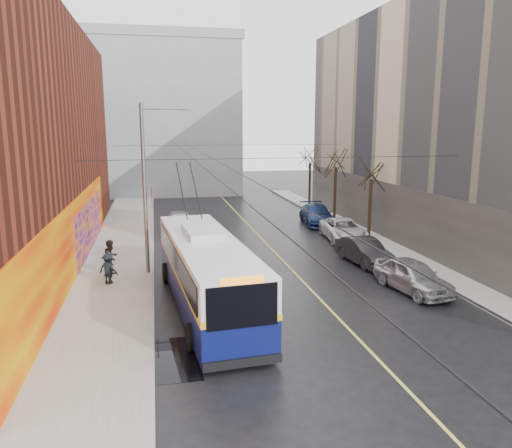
{
  "coord_description": "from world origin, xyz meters",
  "views": [
    {
      "loc": [
        -5.75,
        -16.32,
        7.86
      ],
      "look_at": [
        -0.9,
        7.57,
        3.04
      ],
      "focal_mm": 35.0,
      "sensor_mm": 36.0,
      "label": 1
    }
  ],
  "objects": [
    {
      "name": "ground",
      "position": [
        0.0,
        0.0,
        0.0
      ],
      "size": [
        140.0,
        140.0,
        0.0
      ],
      "primitive_type": "plane",
      "color": "black",
      "rests_on": "ground"
    },
    {
      "name": "sidewalk_left",
      "position": [
        -8.0,
        12.0,
        0.07
      ],
      "size": [
        4.0,
        60.0,
        0.15
      ],
      "primitive_type": "cube",
      "color": "gray",
      "rests_on": "ground"
    },
    {
      "name": "sidewalk_right",
      "position": [
        9.0,
        12.0,
        0.07
      ],
      "size": [
        2.0,
        60.0,
        0.15
      ],
      "primitive_type": "cube",
      "color": "gray",
      "rests_on": "ground"
    },
    {
      "name": "lane_line",
      "position": [
        1.5,
        14.0,
        0.0
      ],
      "size": [
        0.12,
        50.0,
        0.01
      ],
      "primitive_type": "cube",
      "color": "#BFB74C",
      "rests_on": "ground"
    },
    {
      "name": "building_right",
      "position": [
        16.99,
        14.0,
        7.99
      ],
      "size": [
        14.06,
        36.0,
        16.0
      ],
      "color": "tan",
      "rests_on": "ground"
    },
    {
      "name": "building_far",
      "position": [
        -6.0,
        44.99,
        9.02
      ],
      "size": [
        20.5,
        12.1,
        18.0
      ],
      "color": "gray",
      "rests_on": "ground"
    },
    {
      "name": "streetlight_pole",
      "position": [
        -6.14,
        10.0,
        4.85
      ],
      "size": [
        2.65,
        0.6,
        9.0
      ],
      "color": "slate",
      "rests_on": "ground"
    },
    {
      "name": "catenary_wires",
      "position": [
        -2.54,
        14.77,
        6.25
      ],
      "size": [
        18.0,
        60.0,
        0.22
      ],
      "color": "black"
    },
    {
      "name": "tree_near",
      "position": [
        9.0,
        16.0,
        4.98
      ],
      "size": [
        3.2,
        3.2,
        6.4
      ],
      "color": "black",
      "rests_on": "ground"
    },
    {
      "name": "tree_mid",
      "position": [
        9.0,
        23.0,
        5.25
      ],
      "size": [
        3.2,
        3.2,
        6.68
      ],
      "color": "black",
      "rests_on": "ground"
    },
    {
      "name": "tree_far",
      "position": [
        9.0,
        30.0,
        5.14
      ],
      "size": [
        3.2,
        3.2,
        6.57
      ],
      "color": "black",
      "rests_on": "ground"
    },
    {
      "name": "puddle",
      "position": [
        -5.5,
        -0.18,
        0.0
      ],
      "size": [
        2.04,
        3.47,
        0.01
      ],
      "primitive_type": "cube",
      "color": "black",
      "rests_on": "ground"
    },
    {
      "name": "pigeons_flying",
      "position": [
        -3.3,
        8.93,
        7.51
      ],
      "size": [
        4.49,
        2.84,
        1.95
      ],
      "color": "slate"
    },
    {
      "name": "trolleybus",
      "position": [
        -3.71,
        4.52,
        1.65
      ],
      "size": [
        3.71,
        12.69,
        5.94
      ],
      "rotation": [
        0.0,
        0.0,
        0.08
      ],
      "color": "#090F49",
      "rests_on": "ground"
    },
    {
      "name": "parked_car_a",
      "position": [
        6.21,
        4.71,
        0.78
      ],
      "size": [
        2.53,
        4.83,
        1.57
      ],
      "primitive_type": "imported",
      "rotation": [
        0.0,
        0.0,
        0.15
      ],
      "color": "#B2B3B7",
      "rests_on": "ground"
    },
    {
      "name": "parked_car_b",
      "position": [
        5.94,
        9.77,
        0.74
      ],
      "size": [
        2.05,
        4.65,
        1.48
      ],
      "primitive_type": "imported",
      "rotation": [
        0.0,
        0.0,
        0.11
      ],
      "color": "#242326",
      "rests_on": "ground"
    },
    {
      "name": "parked_car_c",
      "position": [
        7.0,
        15.76,
        0.74
      ],
      "size": [
        2.93,
        5.52,
        1.48
      ],
      "primitive_type": "imported",
      "rotation": [
        0.0,
        0.0,
        -0.09
      ],
      "color": "silver",
      "rests_on": "ground"
    },
    {
      "name": "parked_car_d",
      "position": [
        7.0,
        21.62,
        0.79
      ],
      "size": [
        2.79,
        5.63,
        1.57
      ],
      "primitive_type": "imported",
      "rotation": [
        0.0,
        0.0,
        -0.11
      ],
      "color": "navy",
      "rests_on": "ground"
    },
    {
      "name": "following_car",
      "position": [
        -4.05,
        20.55,
        0.81
      ],
      "size": [
        1.94,
        4.78,
        1.62
      ],
      "primitive_type": "imported",
      "rotation": [
        0.0,
        0.0,
        0.01
      ],
      "color": "#BBBABF",
      "rests_on": "ground"
    },
    {
      "name": "pedestrian_a",
      "position": [
        -8.11,
        8.61,
        0.93
      ],
      "size": [
        0.52,
        0.65,
        1.56
      ],
      "primitive_type": "imported",
      "rotation": [
        0.0,
        0.0,
        1.86
      ],
      "color": "black",
      "rests_on": "sidewalk_left"
    },
    {
      "name": "pedestrian_b",
      "position": [
        -8.16,
        9.89,
        1.09
      ],
      "size": [
        1.1,
        1.16,
        1.88
      ],
      "primitive_type": "imported",
      "rotation": [
        0.0,
        0.0,
        0.98
      ],
      "color": "black",
      "rests_on": "sidewalk_left"
    },
    {
      "name": "pedestrian_c",
      "position": [
        -8.19,
        8.37,
        0.92
      ],
      "size": [
        1.15,
        0.98,
        1.54
      ],
      "primitive_type": "imported",
      "rotation": [
        0.0,
        0.0,
        2.64
      ],
      "color": "black",
      "rests_on": "sidewalk_left"
    }
  ]
}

